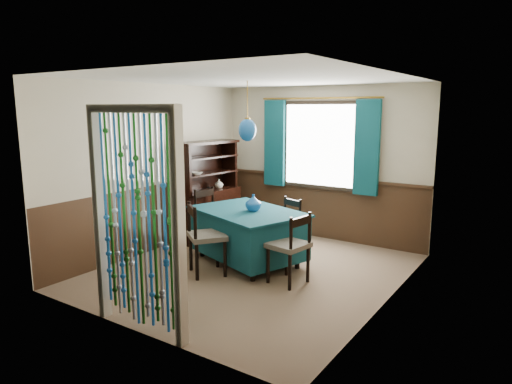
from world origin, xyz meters
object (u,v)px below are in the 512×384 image
Objects in this scene: chair_right at (290,246)px; bowl_shelf at (196,173)px; chair_left at (212,217)px; vase_sideboard at (219,183)px; chair_near at (205,237)px; dining_table at (248,232)px; chair_far at (286,224)px; sideboard at (207,204)px; pendant_lamp at (247,130)px; vase_table at (253,203)px.

bowl_shelf reaches higher than chair_right.
vase_sideboard is (-0.37, 0.67, 0.40)m from chair_left.
chair_near is 1.13m from chair_right.
dining_table is at bearing -16.08° from bowl_shelf.
sideboard is at bearing 17.44° from chair_far.
sideboard reaches higher than vase_sideboard.
dining_table is at bearing -22.67° from sideboard.
sideboard is 2.02× the size of pendant_lamp.
chair_far is 0.79m from vase_table.
chair_far is (0.22, 0.68, 0.00)m from dining_table.
chair_right is at bearing -31.32° from vase_sideboard.
sideboard is at bearing 100.47° from bowl_shelf.
chair_near is 1.44m from chair_far.
vase_sideboard reaches higher than chair_far.
chair_left is 4.35× the size of vase_table.
chair_far is 1.59m from pendant_lamp.
sideboard is (-0.43, 0.41, 0.08)m from chair_left.
dining_table is 1.47m from bowl_shelf.
sideboard is at bearing -103.25° from vase_sideboard.
vase_sideboard is at bearing 81.68° from sideboard.
vase_table is at bearing -20.63° from sideboard.
chair_right is at bearing -25.26° from vase_table.
sideboard is at bearing 171.32° from dining_table.
chair_right is at bearing 76.71° from chair_left.
chair_far is 1.55m from vase_sideboard.
chair_far reaches higher than dining_table.
dining_table is 0.91m from chair_left.
vase_sideboard is at bearing 161.98° from dining_table.
dining_table is at bearing -36.95° from vase_sideboard.
vase_table reaches higher than chair_left.
chair_near is 1.61m from bowl_shelf.
chair_near is at bearing -105.87° from pendant_lamp.
dining_table is 8.59× the size of vase_table.
chair_far is 3.87× the size of vase_table.
chair_left is 1.64m from pendant_lamp.
vase_table is at bearing -34.66° from vase_sideboard.
pendant_lamp is at bearing -22.67° from sideboard.
chair_near is 1.77m from sideboard.
sideboard is at bearing 165.70° from chair_near.
bowl_shelf reaches higher than vase_sideboard.
sideboard is at bearing -127.24° from chair_left.
chair_far is at bearing -9.86° from vase_sideboard.
vase_table is 1.61m from vase_sideboard.
chair_left is at bearing -178.24° from dining_table.
vase_sideboard is (-1.33, 0.92, 0.04)m from vase_table.
chair_left is at bearing 79.29° from chair_right.
sideboard reaches higher than chair_near.
bowl_shelf is at bearing -90.00° from vase_sideboard.
chair_right reaches higher than dining_table.
chair_far is 0.91× the size of chair_right.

